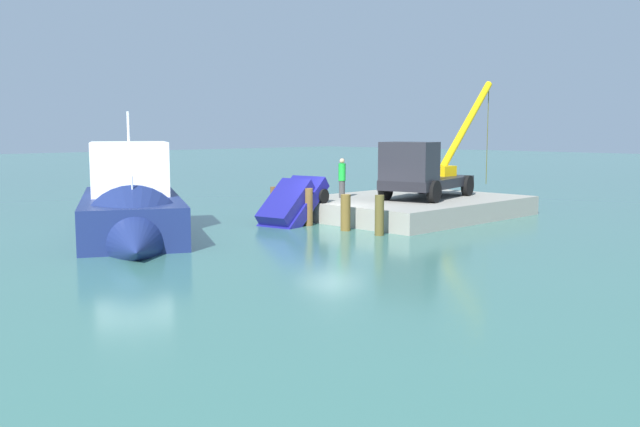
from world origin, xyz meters
TOP-DOWN VIEW (x-y plane):
  - ground at (0.00, 0.00)m, footprint 200.00×200.00m
  - dock at (-5.36, 0.00)m, footprint 10.03×7.89m
  - crane_truck at (-5.27, 0.80)m, footprint 9.60×3.75m
  - dock_worker at (-2.93, -2.20)m, footprint 0.34×0.34m
  - salvaged_car at (0.99, -1.72)m, footprint 4.04×2.59m
  - moored_yacht at (7.78, -2.84)m, footprint 8.75×12.08m
  - piling_near at (0.42, -3.24)m, footprint 0.34×0.34m
  - piling_mid at (0.43, -0.96)m, footprint 0.36×0.36m
  - piling_far at (0.38, 1.19)m, footprint 0.41×0.41m
  - piling_end at (0.38, 3.01)m, footprint 0.36×0.36m

SIDE VIEW (x-z plane):
  - ground at x=0.00m, z-range 0.00..0.00m
  - dock at x=-5.36m, z-range 0.00..0.89m
  - salvaged_car at x=0.99m, z-range -0.98..2.22m
  - moored_yacht at x=7.78m, z-range -2.49..3.79m
  - piling_far at x=0.38m, z-range 0.00..1.49m
  - piling_near at x=0.42m, z-range 0.00..1.54m
  - piling_end at x=0.38m, z-range 0.00..1.59m
  - piling_mid at x=0.43m, z-range 0.00..1.62m
  - dock_worker at x=-2.93m, z-range 0.91..2.78m
  - crane_truck at x=-5.27m, z-range -0.67..5.12m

